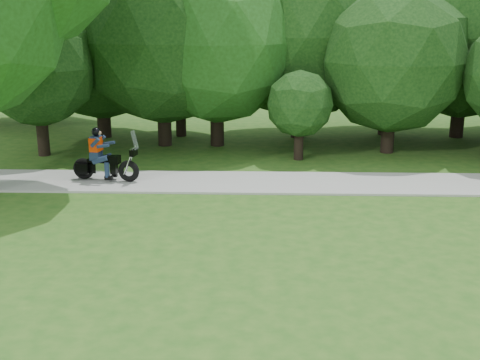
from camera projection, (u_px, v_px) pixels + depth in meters
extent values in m
plane|color=#275A19|center=(443.00, 330.00, 9.06)|extent=(100.00, 100.00, 0.00)
cube|color=#A3A39E|center=(359.00, 183.00, 16.75)|extent=(60.00, 2.20, 0.06)
cylinder|color=black|center=(298.00, 114.00, 22.87)|extent=(0.51, 0.51, 1.80)
sphere|color=black|center=(300.00, 35.00, 22.08)|extent=(6.28, 6.28, 6.28)
cylinder|color=black|center=(458.00, 114.00, 22.92)|extent=(0.51, 0.51, 1.80)
sphere|color=black|center=(466.00, 35.00, 22.13)|extent=(6.19, 6.19, 6.19)
cylinder|color=black|center=(104.00, 114.00, 22.92)|extent=(0.52, 0.52, 1.80)
sphere|color=black|center=(99.00, 34.00, 22.12)|extent=(6.38, 6.38, 6.38)
cylinder|color=black|center=(164.00, 121.00, 21.47)|extent=(0.49, 0.49, 1.80)
sphere|color=black|center=(162.00, 41.00, 20.72)|extent=(5.81, 5.81, 5.81)
cylinder|color=black|center=(217.00, 121.00, 21.46)|extent=(0.49, 0.49, 1.80)
sphere|color=#224B15|center=(216.00, 42.00, 20.72)|extent=(5.72, 5.72, 5.72)
cylinder|color=black|center=(181.00, 117.00, 23.16)|extent=(0.40, 0.40, 1.52)
sphere|color=black|center=(179.00, 63.00, 22.61)|extent=(3.95, 3.95, 3.95)
cylinder|color=black|center=(299.00, 143.00, 19.46)|extent=(0.31, 0.31, 1.12)
sphere|color=black|center=(300.00, 104.00, 19.12)|extent=(2.16, 2.16, 2.16)
cylinder|color=black|center=(388.00, 131.00, 20.40)|extent=(0.44, 0.44, 1.52)
sphere|color=black|center=(393.00, 61.00, 19.77)|extent=(4.86, 4.86, 4.86)
cylinder|color=black|center=(385.00, 112.00, 23.38)|extent=(0.50, 0.50, 1.80)
sphere|color=black|center=(390.00, 36.00, 22.61)|extent=(6.07, 6.07, 6.07)
cylinder|color=black|center=(43.00, 104.00, 25.51)|extent=(0.54, 0.54, 1.80)
sphere|color=black|center=(36.00, 28.00, 24.67)|extent=(6.85, 6.85, 6.85)
cylinder|color=black|center=(42.00, 131.00, 19.96)|extent=(0.39, 0.39, 1.65)
sphere|color=black|center=(37.00, 68.00, 19.40)|extent=(3.88, 3.88, 3.88)
torus|color=black|center=(84.00, 169.00, 17.00)|extent=(0.63, 0.27, 0.61)
torus|color=black|center=(129.00, 171.00, 16.74)|extent=(0.63, 0.27, 0.61)
cube|color=black|center=(101.00, 168.00, 16.89)|extent=(1.00, 0.37, 0.28)
cube|color=silver|center=(105.00, 168.00, 16.86)|extent=(0.46, 0.36, 0.35)
cube|color=black|center=(112.00, 160.00, 16.75)|extent=(0.49, 0.33, 0.23)
cube|color=black|center=(96.00, 160.00, 16.85)|extent=(0.49, 0.35, 0.09)
cylinder|color=silver|center=(129.00, 160.00, 16.65)|extent=(0.35, 0.09, 0.78)
cylinder|color=silver|center=(134.00, 147.00, 16.52)|extent=(0.12, 0.56, 0.03)
cube|color=black|center=(82.00, 169.00, 16.79)|extent=(0.38, 0.16, 0.30)
cube|color=black|center=(88.00, 166.00, 17.16)|extent=(0.38, 0.16, 0.30)
cube|color=#1A2245|center=(96.00, 156.00, 16.81)|extent=(0.31, 0.37, 0.21)
cube|color=#1A2245|center=(96.00, 145.00, 16.73)|extent=(0.28, 0.40, 0.49)
cube|color=#F73804|center=(96.00, 144.00, 16.72)|extent=(0.32, 0.44, 0.38)
sphere|color=black|center=(96.00, 132.00, 16.62)|extent=(0.24, 0.24, 0.24)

